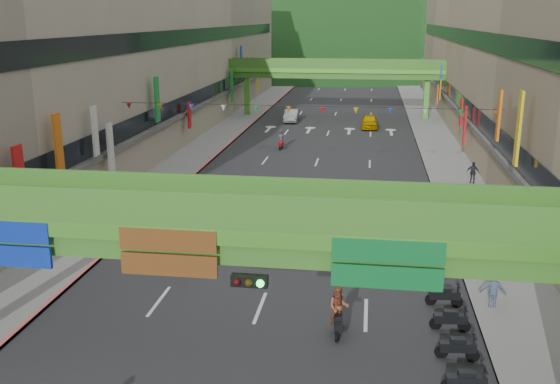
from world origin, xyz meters
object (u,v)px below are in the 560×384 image
overpass_near (251,251)px  pedestrian_red (478,258)px  scooter_rider_mid (339,310)px  car_yellow (370,122)px  car_silver (292,116)px

overpass_near → pedestrian_red: overpass_near is taller
overpass_near → scooter_rider_mid: (2.50, 4.79, -4.17)m
scooter_rider_mid → pedestrian_red: bearing=48.0°
scooter_rider_mid → pedestrian_red: 9.53m
scooter_rider_mid → car_yellow: bearing=88.9°
scooter_rider_mid → pedestrian_red: size_ratio=1.27×
overpass_near → car_yellow: overpass_near is taller
scooter_rider_mid → pedestrian_red: (6.37, 7.09, -0.24)m
car_yellow → pedestrian_red: 40.84m
scooter_rider_mid → car_silver: bearing=99.2°
car_yellow → pedestrian_red: pedestrian_red is taller
car_silver → pedestrian_red: size_ratio=2.82×
car_silver → pedestrian_red: (14.62, -43.64, 0.06)m
scooter_rider_mid → car_yellow: scooter_rider_mid is taller
car_silver → pedestrian_red: 46.03m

